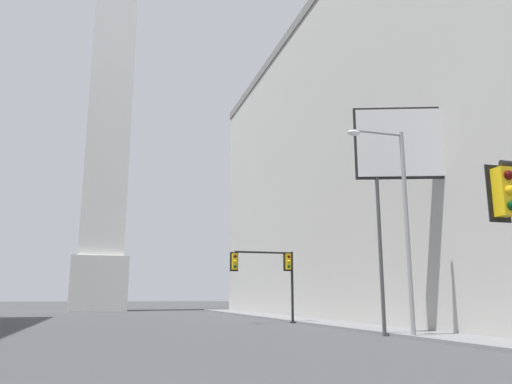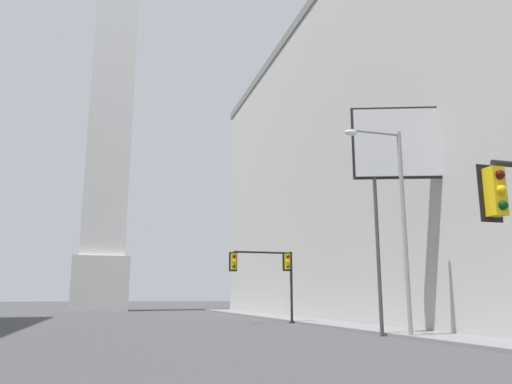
% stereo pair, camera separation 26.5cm
% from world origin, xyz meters
% --- Properties ---
extents(sidewalk_right, '(5.00, 80.52, 0.15)m').
position_xyz_m(sidewalk_right, '(15.93, 24.16, 0.07)').
color(sidewalk_right, slate).
rests_on(sidewalk_right, ground_plane).
extents(building_right, '(26.32, 60.07, 27.13)m').
position_xyz_m(building_right, '(29.34, 32.61, 13.58)').
color(building_right, '#B2AFAA').
rests_on(building_right, ground_plane).
extents(obelisk, '(7.05, 7.05, 73.59)m').
position_xyz_m(obelisk, '(0.00, 67.10, 35.13)').
color(obelisk, silver).
rests_on(obelisk, ground_plane).
extents(traffic_light_mid_right, '(4.68, 0.50, 4.94)m').
position_xyz_m(traffic_light_mid_right, '(11.69, 31.20, 3.75)').
color(traffic_light_mid_right, black).
rests_on(traffic_light_mid_right, ground_plane).
extents(street_lamp, '(2.92, 0.36, 9.48)m').
position_xyz_m(street_lamp, '(13.31, 17.51, 5.71)').
color(street_lamp, gray).
rests_on(street_lamp, ground_plane).
extents(billboard_sign, '(6.03, 2.26, 11.24)m').
position_xyz_m(billboard_sign, '(15.24, 18.39, 9.05)').
color(billboard_sign, '#3F3F42').
rests_on(billboard_sign, ground_plane).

